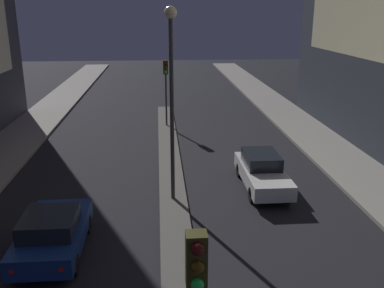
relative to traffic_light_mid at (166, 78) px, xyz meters
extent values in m
cube|color=#56544F|center=(0.00, -9.62, -3.25)|extent=(1.13, 30.75, 0.15)
cube|color=#3D3814|center=(0.00, -22.39, 0.69)|extent=(0.32, 0.28, 0.90)
sphere|color=#4C0F0F|center=(0.00, -22.57, 0.99)|extent=(0.20, 0.20, 0.20)
sphere|color=#4C380A|center=(0.00, -22.57, 0.69)|extent=(0.20, 0.20, 0.20)
sphere|color=#1EEA4C|center=(0.00, -22.57, 0.39)|extent=(0.20, 0.20, 0.20)
cylinder|color=#383838|center=(0.00, 0.03, -1.47)|extent=(0.12, 0.12, 3.42)
cube|color=#3D3814|center=(0.00, 0.03, 0.69)|extent=(0.32, 0.28, 0.90)
sphere|color=#4C0F0F|center=(0.00, -0.15, 0.99)|extent=(0.20, 0.20, 0.20)
sphere|color=#4C380A|center=(0.00, -0.15, 0.69)|extent=(0.20, 0.20, 0.20)
sphere|color=#1EEA4C|center=(0.00, -0.15, 0.39)|extent=(0.20, 0.20, 0.20)
cylinder|color=#383838|center=(0.00, -11.72, 0.42)|extent=(0.16, 0.16, 7.20)
sphere|color=#F9EAB2|center=(0.00, -11.72, 4.16)|extent=(0.47, 0.47, 0.47)
cube|color=navy|center=(-3.99, -15.34, -2.68)|extent=(1.92, 4.08, 0.65)
cube|color=black|center=(-3.99, -15.65, -2.09)|extent=(1.63, 1.83, 0.54)
cube|color=red|center=(-4.66, -17.38, -2.65)|extent=(0.14, 0.04, 0.10)
cube|color=red|center=(-3.32, -17.38, -2.65)|extent=(0.14, 0.04, 0.10)
cylinder|color=black|center=(-4.84, -14.08, -3.01)|extent=(0.22, 0.64, 0.64)
cylinder|color=black|center=(-3.14, -14.08, -3.01)|extent=(0.22, 0.64, 0.64)
cylinder|color=black|center=(-4.84, -16.61, -3.01)|extent=(0.22, 0.64, 0.64)
cylinder|color=black|center=(-3.14, -16.61, -3.01)|extent=(0.22, 0.64, 0.64)
cube|color=silver|center=(3.99, -10.65, -2.69)|extent=(1.71, 4.54, 0.63)
cube|color=black|center=(3.99, -10.31, -2.09)|extent=(1.45, 2.04, 0.57)
cube|color=red|center=(3.39, -8.38, -2.66)|extent=(0.14, 0.04, 0.10)
cube|color=red|center=(4.59, -8.38, -2.66)|extent=(0.14, 0.04, 0.10)
cylinder|color=black|center=(3.25, -9.24, -3.01)|extent=(0.22, 0.64, 0.64)
cylinder|color=black|center=(4.74, -9.24, -3.01)|extent=(0.22, 0.64, 0.64)
cylinder|color=black|center=(3.25, -12.06, -3.01)|extent=(0.22, 0.64, 0.64)
cylinder|color=black|center=(4.74, -12.06, -3.01)|extent=(0.22, 0.64, 0.64)
camera|label=1|loc=(-0.50, -27.92, 4.26)|focal=40.00mm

